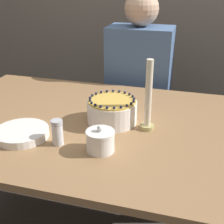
# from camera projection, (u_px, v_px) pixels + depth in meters

# --- Properties ---
(dining_table) EXTENTS (1.70, 1.01, 0.75)m
(dining_table) POSITION_uv_depth(u_px,v_px,m) (108.00, 142.00, 1.44)
(dining_table) COLOR #936D47
(dining_table) RESTS_ON ground_plane
(cake) EXTENTS (0.22, 0.22, 0.12)m
(cake) POSITION_uv_depth(u_px,v_px,m) (112.00, 111.00, 1.39)
(cake) COLOR white
(cake) RESTS_ON dining_table
(sugar_bowl) EXTENTS (0.11, 0.11, 0.11)m
(sugar_bowl) POSITION_uv_depth(u_px,v_px,m) (100.00, 141.00, 1.17)
(sugar_bowl) COLOR white
(sugar_bowl) RESTS_ON dining_table
(sugar_shaker) EXTENTS (0.05, 0.05, 0.10)m
(sugar_shaker) POSITION_uv_depth(u_px,v_px,m) (57.00, 132.00, 1.21)
(sugar_shaker) COLOR white
(sugar_shaker) RESTS_ON dining_table
(plate_stack) EXTENTS (0.22, 0.22, 0.03)m
(plate_stack) POSITION_uv_depth(u_px,v_px,m) (22.00, 133.00, 1.28)
(plate_stack) COLOR white
(plate_stack) RESTS_ON dining_table
(candle) EXTENTS (0.06, 0.06, 0.31)m
(candle) POSITION_uv_depth(u_px,v_px,m) (148.00, 101.00, 1.30)
(candle) COLOR tan
(candle) RESTS_ON dining_table
(person_man_blue_shirt) EXTENTS (0.40, 0.34, 1.27)m
(person_man_blue_shirt) POSITION_uv_depth(u_px,v_px,m) (139.00, 104.00, 2.09)
(person_man_blue_shirt) COLOR #595960
(person_man_blue_shirt) RESTS_ON ground_plane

